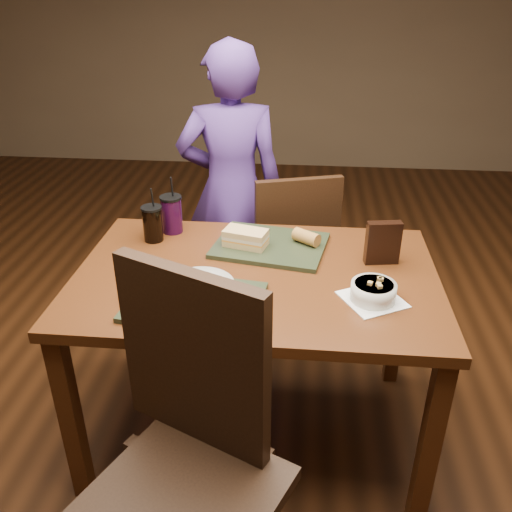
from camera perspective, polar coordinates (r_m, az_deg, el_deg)
The scene contains 16 objects.
ground at distance 2.41m, azimuth -0.00°, elevation -17.52°, with size 6.00×6.00×0.00m, color #381C0B.
dining_table at distance 1.99m, azimuth -0.00°, elevation -4.08°, with size 1.30×0.85×0.75m.
chair_near at distance 1.55m, azimuth -7.06°, elevation -19.02°, with size 0.61×0.63×1.06m.
chair_far at distance 2.63m, azimuth 4.35°, elevation 0.49°, with size 0.49×0.50×0.91m.
diner at distance 2.75m, azimuth -2.61°, elevation 6.88°, with size 0.53×0.35×1.45m, color #4B2C79.
tray_near at distance 1.78m, azimuth -6.44°, elevation -4.81°, with size 0.42×0.32×0.02m, color black.
tray_far at distance 2.12m, azimuth 1.51°, elevation 1.12°, with size 0.42×0.32×0.02m, color black.
salad_bowl at distance 1.74m, azimuth -5.99°, elevation -3.70°, with size 0.23×0.23×0.08m.
soup_bowl at distance 1.82m, azimuth 12.25°, elevation -3.65°, with size 0.24×0.24×0.07m.
sandwich_near at distance 1.83m, azimuth -11.17°, elevation -2.91°, with size 0.11×0.07×0.05m.
sandwich_far at distance 2.09m, azimuth -1.10°, elevation 1.94°, with size 0.18×0.13×0.07m.
baguette_near at distance 1.63m, azimuth -1.83°, elevation -6.43°, with size 0.05×0.05×0.10m, color #AD7533.
baguette_far at distance 2.11m, azimuth 5.32°, elevation 1.98°, with size 0.05×0.05×0.11m, color #AD7533.
cup_cola at distance 2.19m, azimuth -10.83°, elevation 3.39°, with size 0.08×0.08×0.22m.
cup_berry at distance 2.25m, azimuth -8.86°, elevation 4.40°, with size 0.09×0.09×0.24m.
chip_bag at distance 2.03m, azimuth 13.21°, elevation 1.36°, with size 0.12×0.04×0.16m, color black.
Camera 1 is at (0.16, -1.68, 1.72)m, focal length 38.00 mm.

